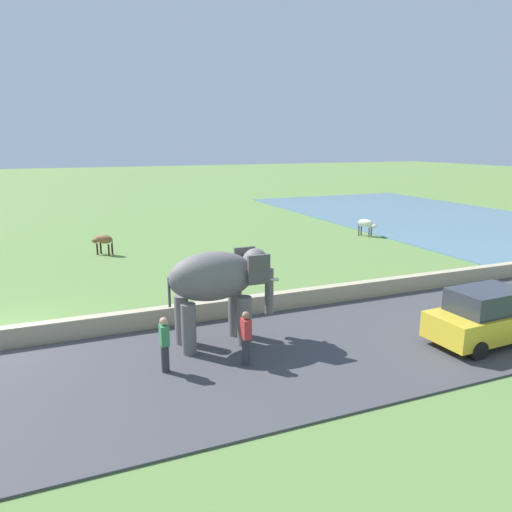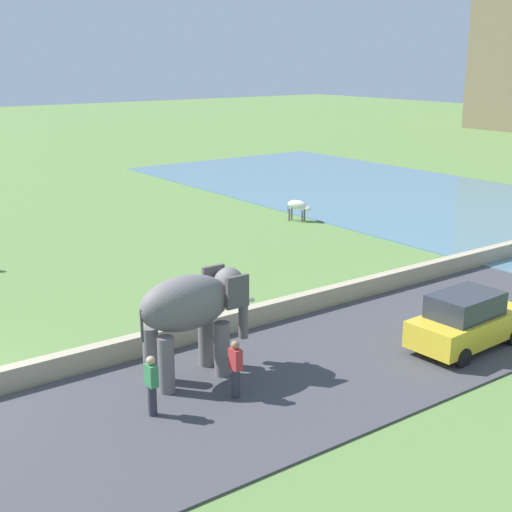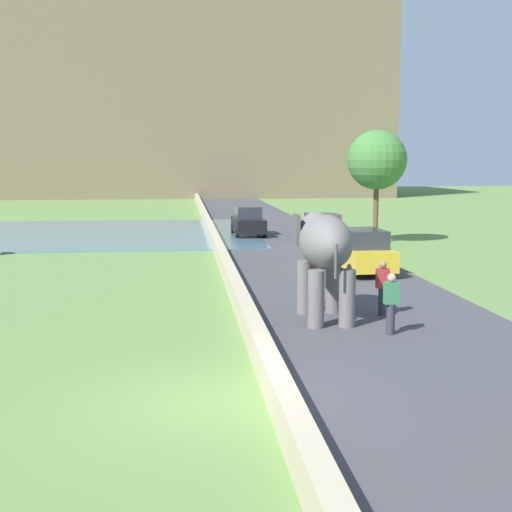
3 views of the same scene
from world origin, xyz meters
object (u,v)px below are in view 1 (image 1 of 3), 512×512
object	(u,v)px
person_trailing	(165,344)
car_yellow	(488,316)
cow_brown	(103,240)
cow_white	(366,224)
elephant	(219,282)
person_beside_elephant	(246,337)

from	to	relation	value
person_trailing	car_yellow	xyz separation A→B (m)	(1.82, 9.75, 0.03)
car_yellow	cow_brown	bearing A→B (deg)	-150.75
car_yellow	cow_white	size ratio (longest dim) A/B	2.92
person_trailing	cow_white	world-z (taller)	person_trailing
elephant	person_beside_elephant	bearing A→B (deg)	5.79
person_beside_elephant	cow_white	distance (m)	20.94
person_trailing	cow_brown	xyz separation A→B (m)	(-15.65, -0.04, -0.04)
elephant	car_yellow	distance (m)	8.42
cow_white	person_beside_elephant	bearing A→B (deg)	-43.94
cow_brown	cow_white	bearing A→B (deg)	86.61
car_yellow	cow_white	world-z (taller)	car_yellow
cow_white	elephant	bearing A→B (deg)	-47.83
person_trailing	cow_brown	size ratio (longest dim) A/B	1.31
person_beside_elephant	car_yellow	bearing A→B (deg)	79.51
person_beside_elephant	cow_brown	distance (m)	16.23
person_beside_elephant	car_yellow	xyz separation A→B (m)	(1.40, 7.55, 0.03)
person_trailing	car_yellow	world-z (taller)	car_yellow
elephant	person_beside_elephant	xyz separation A→B (m)	(1.75, 0.18, -1.16)
person_trailing	cow_brown	bearing A→B (deg)	-179.86
car_yellow	cow_brown	xyz separation A→B (m)	(-17.47, -9.79, -0.06)
elephant	cow_brown	bearing A→B (deg)	-171.82
elephant	car_yellow	world-z (taller)	elephant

